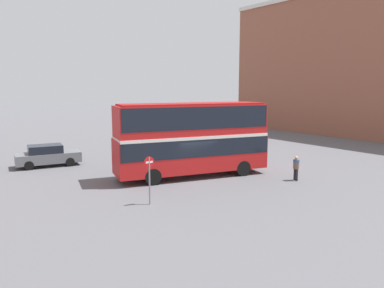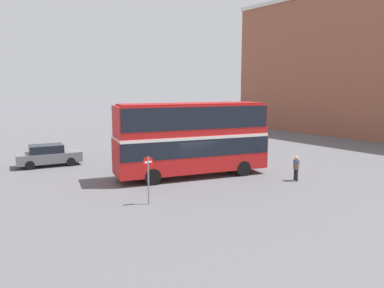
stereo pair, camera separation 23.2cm
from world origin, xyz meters
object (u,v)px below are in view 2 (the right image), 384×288
at_px(pedestrian_foreground, 296,166).
at_px(parked_car_kerb_near, 49,155).
at_px(no_entry_sign, 148,173).
at_px(double_decker_bus, 192,135).

height_order(pedestrian_foreground, parked_car_kerb_near, parked_car_kerb_near).
distance_m(pedestrian_foreground, no_entry_sign, 10.01).
distance_m(pedestrian_foreground, parked_car_kerb_near, 17.92).
xyz_separation_m(double_decker_bus, pedestrian_foreground, (4.69, -4.75, -1.81)).
distance_m(double_decker_bus, pedestrian_foreground, 6.92).
height_order(double_decker_bus, pedestrian_foreground, double_decker_bus).
bearing_deg(no_entry_sign, pedestrian_foreground, -7.10).
xyz_separation_m(pedestrian_foreground, no_entry_sign, (-9.91, 1.23, 0.66)).
bearing_deg(parked_car_kerb_near, pedestrian_foreground, -41.24).
xyz_separation_m(pedestrian_foreground, parked_car_kerb_near, (-11.51, 13.73, -0.16)).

